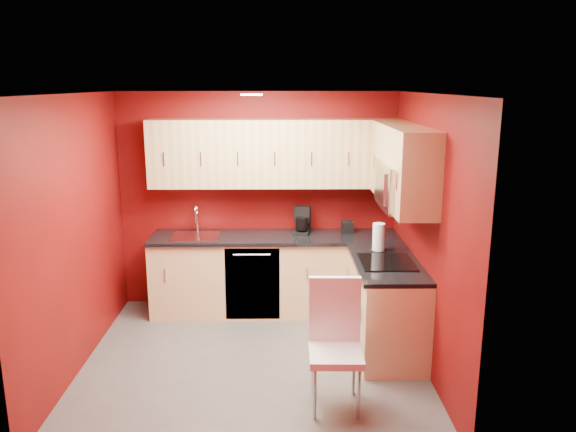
{
  "coord_description": "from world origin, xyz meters",
  "views": [
    {
      "loc": [
        0.26,
        -4.92,
        2.59
      ],
      "look_at": [
        0.34,
        0.55,
        1.29
      ],
      "focal_mm": 35.0,
      "sensor_mm": 36.0,
      "label": 1
    }
  ],
  "objects_px": {
    "microwave": "(402,186)",
    "coffee_maker": "(301,220)",
    "sink": "(195,233)",
    "paper_towel": "(379,237)",
    "dining_chair": "(336,347)",
    "napkin_holder": "(347,227)"
  },
  "relations": [
    {
      "from": "coffee_maker",
      "to": "microwave",
      "type": "bearing_deg",
      "value": -38.32
    },
    {
      "from": "coffee_maker",
      "to": "paper_towel",
      "type": "relative_size",
      "value": 1.05
    },
    {
      "from": "microwave",
      "to": "dining_chair",
      "type": "height_order",
      "value": "microwave"
    },
    {
      "from": "dining_chair",
      "to": "microwave",
      "type": "bearing_deg",
      "value": 56.41
    },
    {
      "from": "coffee_maker",
      "to": "napkin_holder",
      "type": "relative_size",
      "value": 2.3
    },
    {
      "from": "sink",
      "to": "coffee_maker",
      "type": "height_order",
      "value": "sink"
    },
    {
      "from": "napkin_holder",
      "to": "dining_chair",
      "type": "bearing_deg",
      "value": -98.92
    },
    {
      "from": "coffee_maker",
      "to": "paper_towel",
      "type": "height_order",
      "value": "coffee_maker"
    },
    {
      "from": "paper_towel",
      "to": "dining_chair",
      "type": "relative_size",
      "value": 0.28
    },
    {
      "from": "sink",
      "to": "paper_towel",
      "type": "distance_m",
      "value": 2.06
    },
    {
      "from": "sink",
      "to": "coffee_maker",
      "type": "relative_size",
      "value": 1.72
    },
    {
      "from": "microwave",
      "to": "paper_towel",
      "type": "relative_size",
      "value": 2.62
    },
    {
      "from": "sink",
      "to": "napkin_holder",
      "type": "relative_size",
      "value": 3.94
    },
    {
      "from": "sink",
      "to": "dining_chair",
      "type": "height_order",
      "value": "sink"
    },
    {
      "from": "microwave",
      "to": "sink",
      "type": "distance_m",
      "value": 2.43
    },
    {
      "from": "sink",
      "to": "paper_towel",
      "type": "height_order",
      "value": "sink"
    },
    {
      "from": "microwave",
      "to": "coffee_maker",
      "type": "xyz_separation_m",
      "value": [
        -0.89,
        1.09,
        -0.6
      ]
    },
    {
      "from": "coffee_maker",
      "to": "paper_towel",
      "type": "xyz_separation_m",
      "value": [
        0.76,
        -0.71,
        -0.01
      ]
    },
    {
      "from": "coffee_maker",
      "to": "dining_chair",
      "type": "xyz_separation_m",
      "value": [
        0.2,
        -2.09,
        -0.53
      ]
    },
    {
      "from": "sink",
      "to": "paper_towel",
      "type": "xyz_separation_m",
      "value": [
        1.96,
        -0.62,
        0.11
      ]
    },
    {
      "from": "microwave",
      "to": "coffee_maker",
      "type": "height_order",
      "value": "microwave"
    },
    {
      "from": "paper_towel",
      "to": "dining_chair",
      "type": "height_order",
      "value": "paper_towel"
    }
  ]
}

